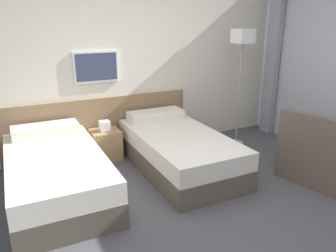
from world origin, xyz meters
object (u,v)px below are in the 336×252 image
(floor_lamp, at_px, (242,47))
(armchair, at_px, (322,158))
(bed_near_door, at_px, (56,173))
(bed_near_window, at_px, (178,150))
(nightstand, at_px, (106,144))

(floor_lamp, relative_size, armchair, 1.78)
(bed_near_door, relative_size, armchair, 1.93)
(bed_near_window, distance_m, armchair, 1.82)
(nightstand, relative_size, floor_lamp, 0.32)
(floor_lamp, height_order, armchair, floor_lamp)
(floor_lamp, bearing_deg, armchair, -83.23)
(nightstand, relative_size, armchair, 0.56)
(bed_near_window, distance_m, floor_lamp, 1.87)
(bed_near_window, bearing_deg, nightstand, 136.96)
(bed_near_window, xyz_separation_m, armchair, (1.47, -1.07, 0.03))
(bed_near_window, distance_m, nightstand, 1.08)
(bed_near_door, distance_m, nightstand, 1.08)
(bed_near_window, height_order, nightstand, bed_near_window)
(floor_lamp, distance_m, armchair, 1.96)
(nightstand, bearing_deg, bed_near_door, -136.96)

